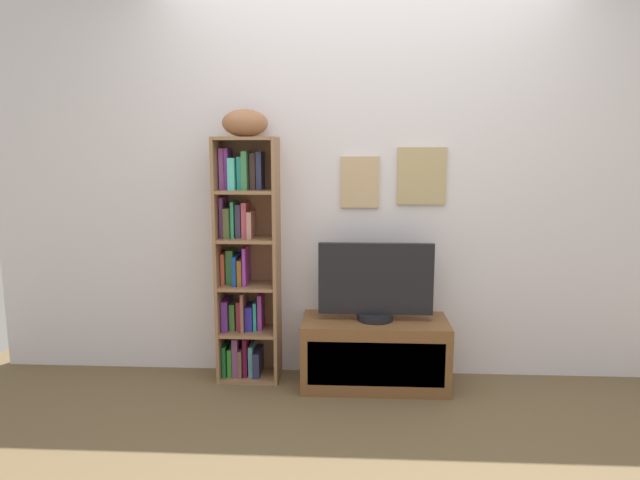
{
  "coord_description": "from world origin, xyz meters",
  "views": [
    {
      "loc": [
        -0.08,
        -2.45,
        1.46
      ],
      "look_at": [
        -0.26,
        0.85,
        0.92
      ],
      "focal_mm": 31.55,
      "sensor_mm": 36.0,
      "label": 1
    }
  ],
  "objects_px": {
    "football": "(245,123)",
    "television": "(376,283)",
    "bookshelf": "(245,264)",
    "tv_stand": "(374,353)"
  },
  "relations": [
    {
      "from": "bookshelf",
      "to": "tv_stand",
      "type": "xyz_separation_m",
      "value": [
        0.82,
        -0.1,
        -0.53
      ]
    },
    {
      "from": "football",
      "to": "television",
      "type": "relative_size",
      "value": 0.4
    },
    {
      "from": "tv_stand",
      "to": "bookshelf",
      "type": "bearing_deg",
      "value": 172.86
    },
    {
      "from": "television",
      "to": "football",
      "type": "bearing_deg",
      "value": 174.65
    },
    {
      "from": "bookshelf",
      "to": "tv_stand",
      "type": "distance_m",
      "value": 0.98
    },
    {
      "from": "football",
      "to": "tv_stand",
      "type": "distance_m",
      "value": 1.61
    },
    {
      "from": "bookshelf",
      "to": "television",
      "type": "xyz_separation_m",
      "value": [
        0.82,
        -0.1,
        -0.08
      ]
    },
    {
      "from": "tv_stand",
      "to": "football",
      "type": "bearing_deg",
      "value": 174.57
    },
    {
      "from": "football",
      "to": "television",
      "type": "distance_m",
      "value": 1.25
    },
    {
      "from": "football",
      "to": "television",
      "type": "height_order",
      "value": "football"
    }
  ]
}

